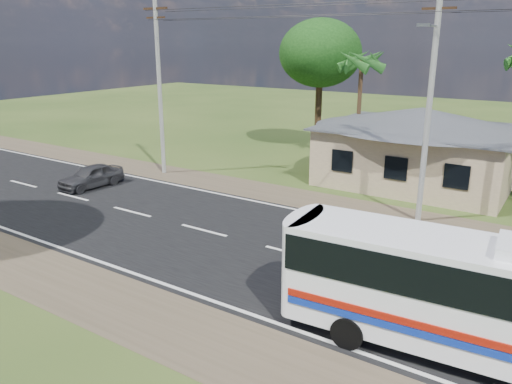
% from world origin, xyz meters
% --- Properties ---
extents(ground, '(120.00, 120.00, 0.00)m').
position_xyz_m(ground, '(0.00, 0.00, 0.00)').
color(ground, '#294117').
rests_on(ground, ground).
extents(road, '(120.00, 16.00, 0.03)m').
position_xyz_m(road, '(0.00, 0.00, 0.01)').
color(road, black).
rests_on(road, ground).
extents(house, '(12.40, 10.00, 5.00)m').
position_xyz_m(house, '(1.00, 13.00, 2.64)').
color(house, tan).
rests_on(house, ground).
extents(utility_poles, '(32.80, 2.22, 11.00)m').
position_xyz_m(utility_poles, '(2.67, 6.49, 5.77)').
color(utility_poles, '#9E9E99').
rests_on(utility_poles, ground).
extents(palm_far, '(2.80, 2.80, 7.70)m').
position_xyz_m(palm_far, '(-4.00, 16.00, 6.68)').
color(palm_far, '#47301E').
rests_on(palm_far, ground).
extents(tree_behind_house, '(6.00, 6.00, 9.61)m').
position_xyz_m(tree_behind_house, '(-8.00, 18.00, 7.12)').
color(tree_behind_house, '#47301E').
rests_on(tree_behind_house, ground).
extents(coach_bus, '(11.30, 3.16, 3.47)m').
position_xyz_m(coach_bus, '(7.90, -3.32, 1.98)').
color(coach_bus, white).
rests_on(coach_bus, ground).
extents(small_car, '(1.76, 3.88, 1.29)m').
position_xyz_m(small_car, '(-14.18, 1.83, 0.65)').
color(small_car, '#2C2C2E').
rests_on(small_car, ground).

